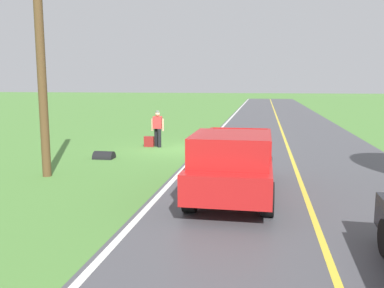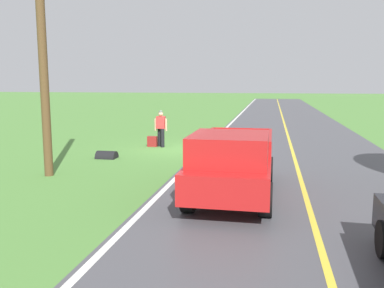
{
  "view_description": "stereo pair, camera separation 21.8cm",
  "coord_description": "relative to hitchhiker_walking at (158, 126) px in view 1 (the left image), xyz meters",
  "views": [
    {
      "loc": [
        -3.95,
        18.18,
        3.05
      ],
      "look_at": [
        -2.0,
        7.0,
        1.33
      ],
      "focal_mm": 38.18,
      "sensor_mm": 36.0,
      "label": 1
    },
    {
      "loc": [
        -4.16,
        18.14,
        3.05
      ],
      "look_at": [
        -2.0,
        7.0,
        1.33
      ],
      "focal_mm": 38.18,
      "sensor_mm": 36.0,
      "label": 2
    }
  ],
  "objects": [
    {
      "name": "lane_centre_line",
      "position": [
        -6.12,
        0.53,
        -0.98
      ],
      "size": [
        0.14,
        117.6,
        0.0
      ],
      "primitive_type": "cube",
      "color": "gold",
      "rests_on": "ground"
    },
    {
      "name": "hitchhiker_walking",
      "position": [
        0.0,
        0.0,
        0.0
      ],
      "size": [
        0.62,
        0.51,
        1.75
      ],
      "color": "black",
      "rests_on": "ground"
    },
    {
      "name": "drainage_culvert",
      "position": [
        1.38,
        3.35,
        -0.98
      ],
      "size": [
        0.8,
        0.6,
        0.6
      ],
      "primitive_type": "cylinder",
      "rotation": [
        0.0,
        1.57,
        0.0
      ],
      "color": "black",
      "rests_on": "ground"
    },
    {
      "name": "ground_plane",
      "position": [
        -0.97,
        0.53,
        -0.98
      ],
      "size": [
        200.0,
        200.0,
        0.0
      ],
      "primitive_type": "plane",
      "color": "#4C7F38"
    },
    {
      "name": "utility_pole_roadside",
      "position": [
        2.02,
        6.64,
        2.93
      ],
      "size": [
        0.28,
        0.28,
        7.82
      ],
      "primitive_type": "cylinder",
      "color": "brown",
      "rests_on": "ground"
    },
    {
      "name": "pickup_truck_passing",
      "position": [
        -4.17,
        8.08,
        -0.01
      ],
      "size": [
        2.12,
        5.41,
        1.82
      ],
      "color": "#B21919",
      "rests_on": "ground"
    },
    {
      "name": "road_surface",
      "position": [
        -6.12,
        0.53,
        -0.98
      ],
      "size": [
        8.22,
        120.0,
        0.0
      ],
      "primitive_type": "cube",
      "color": "#47474C",
      "rests_on": "ground"
    },
    {
      "name": "suitcase_carried",
      "position": [
        0.42,
        0.08,
        -0.73
      ],
      "size": [
        0.46,
        0.2,
        0.5
      ],
      "primitive_type": "cube",
      "rotation": [
        0.0,
        0.0,
        1.56
      ],
      "color": "maroon",
      "rests_on": "ground"
    },
    {
      "name": "lane_edge_line",
      "position": [
        -2.18,
        0.53,
        -0.98
      ],
      "size": [
        0.16,
        117.6,
        0.0
      ],
      "primitive_type": "cube",
      "color": "silver",
      "rests_on": "ground"
    }
  ]
}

